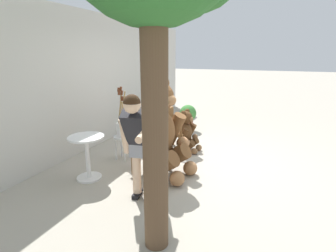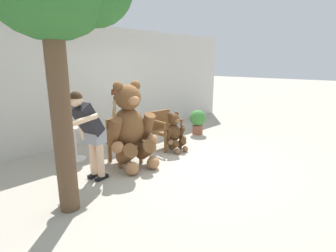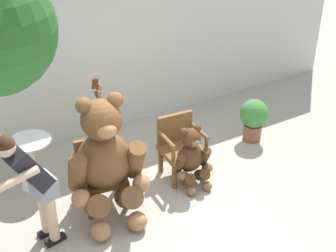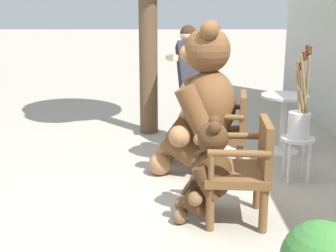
{
  "view_description": "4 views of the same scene",
  "coord_description": "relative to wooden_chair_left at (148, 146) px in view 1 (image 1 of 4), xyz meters",
  "views": [
    {
      "loc": [
        -4.31,
        -1.28,
        1.96
      ],
      "look_at": [
        -0.25,
        0.42,
        0.75
      ],
      "focal_mm": 28.0,
      "sensor_mm": 36.0,
      "label": 1
    },
    {
      "loc": [
        -3.56,
        -3.41,
        1.93
      ],
      "look_at": [
        0.19,
        0.16,
        0.67
      ],
      "focal_mm": 28.0,
      "sensor_mm": 36.0,
      "label": 2
    },
    {
      "loc": [
        -2.35,
        -3.89,
        3.86
      ],
      "look_at": [
        0.31,
        0.48,
        0.93
      ],
      "focal_mm": 50.0,
      "sensor_mm": 36.0,
      "label": 3
    },
    {
      "loc": [
        4.25,
        0.02,
        1.77
      ],
      "look_at": [
        -0.06,
        0.02,
        0.64
      ],
      "focal_mm": 50.0,
      "sensor_mm": 36.0,
      "label": 4
    }
  ],
  "objects": [
    {
      "name": "white_stool",
      "position": [
        0.3,
        0.69,
        -0.11
      ],
      "size": [
        0.34,
        0.34,
        0.46
      ],
      "color": "silver",
      "rests_on": "ground"
    },
    {
      "name": "wooden_chair_right",
      "position": [
        1.19,
        0.0,
        0.0
      ],
      "size": [
        0.6,
        0.56,
        0.86
      ],
      "color": "brown",
      "rests_on": "ground"
    },
    {
      "name": "brush_bucket",
      "position": [
        0.3,
        0.69,
        0.2
      ],
      "size": [
        0.22,
        0.22,
        0.93
      ],
      "color": "white",
      "rests_on": "white_stool"
    },
    {
      "name": "back_wall",
      "position": [
        0.59,
        1.76,
        0.94
      ],
      "size": [
        10.0,
        0.16,
        2.8
      ],
      "primitive_type": "cube",
      "color": "beige",
      "rests_on": "ground"
    },
    {
      "name": "potted_plant",
      "position": [
        2.65,
        0.18,
        -0.07
      ],
      "size": [
        0.44,
        0.44,
        0.68
      ],
      "color": "brown",
      "rests_on": "ground"
    },
    {
      "name": "ground_plane",
      "position": [
        0.59,
        -0.64,
        -0.46
      ],
      "size": [
        60.0,
        60.0,
        0.0
      ],
      "primitive_type": "plane",
      "color": "#A8A091"
    },
    {
      "name": "wooden_chair_left",
      "position": [
        0.0,
        0.0,
        0.0
      ],
      "size": [
        0.63,
        0.6,
        0.86
      ],
      "color": "brown",
      "rests_on": "ground"
    },
    {
      "name": "teddy_bear_small",
      "position": [
        1.19,
        -0.29,
        -0.03
      ],
      "size": [
        0.53,
        0.51,
        0.88
      ],
      "color": "#4C3019",
      "rests_on": "ground"
    },
    {
      "name": "person_visitor",
      "position": [
        -0.91,
        -0.34,
        0.44
      ],
      "size": [
        0.78,
        0.57,
        1.51
      ],
      "color": "black",
      "rests_on": "ground"
    },
    {
      "name": "teddy_bear_large",
      "position": [
        -0.02,
        -0.27,
        0.32
      ],
      "size": [
        0.98,
        0.97,
        1.61
      ],
      "color": "brown",
      "rests_on": "ground"
    },
    {
      "name": "round_side_table",
      "position": [
        -0.63,
        0.77,
        -0.01
      ],
      "size": [
        0.56,
        0.56,
        0.72
      ],
      "color": "white",
      "rests_on": "ground"
    }
  ]
}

